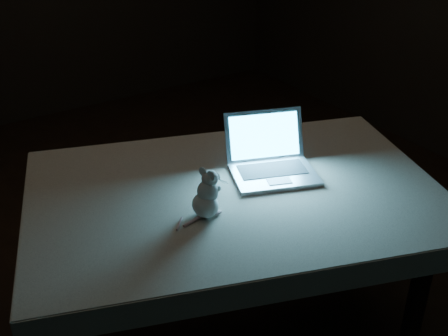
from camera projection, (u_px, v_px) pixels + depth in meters
floor at (191, 266)px, 3.11m from camera, size 5.00×5.00×0.00m
table at (235, 272)px, 2.43m from camera, size 1.76×1.42×0.82m
tablecloth at (242, 205)px, 2.23m from camera, size 1.96×1.80×0.10m
laptop at (275, 152)px, 2.27m from camera, size 0.42×0.40×0.23m
plush_mouse at (205, 194)px, 2.03m from camera, size 0.19×0.19×0.19m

